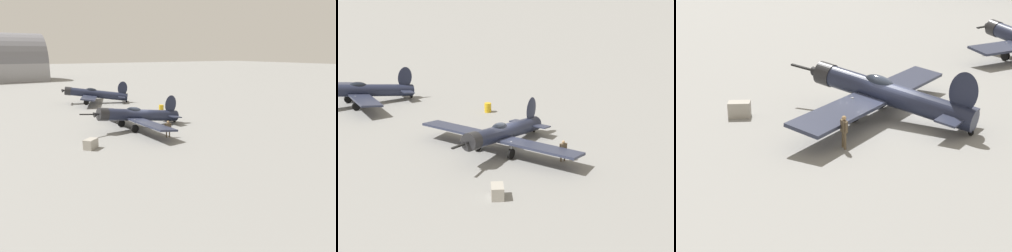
% 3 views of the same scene
% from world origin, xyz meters
% --- Properties ---
extents(ground_plane, '(400.00, 400.00, 0.00)m').
position_xyz_m(ground_plane, '(0.00, 0.00, 0.00)').
color(ground_plane, gray).
extents(airplane_foreground, '(13.49, 11.40, 3.25)m').
position_xyz_m(airplane_foreground, '(-0.03, 0.52, 1.38)').
color(airplane_foreground, '#1E2338').
rests_on(airplane_foreground, ground_plane).
extents(ground_crew_mechanic, '(0.41, 0.54, 1.60)m').
position_xyz_m(ground_crew_mechanic, '(-4.86, -0.35, 0.97)').
color(ground_crew_mechanic, brown).
rests_on(ground_crew_mechanic, ground_plane).
extents(equipment_crate, '(1.36, 1.40, 0.84)m').
position_xyz_m(equipment_crate, '(-4.56, 7.01, 0.42)').
color(equipment_crate, '#9E998E').
rests_on(equipment_crate, ground_plane).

